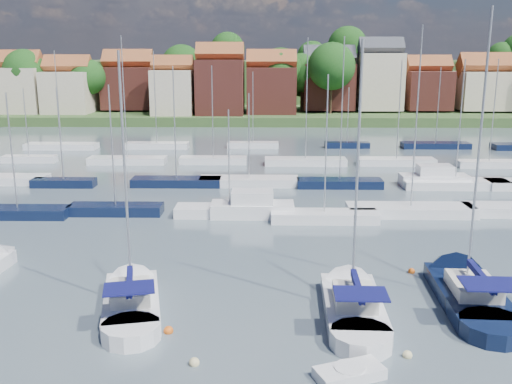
{
  "coord_description": "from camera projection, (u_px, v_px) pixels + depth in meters",
  "views": [
    {
      "loc": [
        -4.23,
        -26.61,
        13.28
      ],
      "look_at": [
        -4.91,
        14.0,
        3.58
      ],
      "focal_mm": 40.0,
      "sensor_mm": 36.0,
      "label": 1
    }
  ],
  "objects": [
    {
      "name": "buoy_c",
      "position": [
        169.0,
        333.0,
        28.1
      ],
      "size": [
        0.48,
        0.48,
        0.48
      ],
      "primitive_type": "sphere",
      "color": "#D85914",
      "rests_on": "ground"
    },
    {
      "name": "buoy_d",
      "position": [
        407.0,
        357.0,
        25.8
      ],
      "size": [
        0.44,
        0.44,
        0.44
      ],
      "primitive_type": "sphere",
      "color": "beige",
      "rests_on": "ground"
    },
    {
      "name": "ground",
      "position": [
        301.0,
        171.0,
        67.79
      ],
      "size": [
        260.0,
        260.0,
        0.0
      ],
      "primitive_type": "plane",
      "color": "#43545B",
      "rests_on": "ground"
    },
    {
      "name": "tender",
      "position": [
        349.0,
        373.0,
        24.06
      ],
      "size": [
        3.19,
        2.31,
        0.63
      ],
      "rotation": [
        0.0,
        0.0,
        0.37
      ],
      "color": "white",
      "rests_on": "ground"
    },
    {
      "name": "sailboat_navy",
      "position": [
        461.0,
        285.0,
        33.02
      ],
      "size": [
        3.94,
        12.56,
        17.13
      ],
      "rotation": [
        0.0,
        0.0,
        1.52
      ],
      "color": "black",
      "rests_on": "ground"
    },
    {
      "name": "marina_field",
      "position": [
        321.0,
        175.0,
        62.94
      ],
      "size": [
        79.62,
        41.41,
        15.93
      ],
      "color": "white",
      "rests_on": "ground"
    },
    {
      "name": "sailboat_left",
      "position": [
        132.0,
        294.0,
        31.73
      ],
      "size": [
        5.11,
        11.18,
        14.74
      ],
      "rotation": [
        0.0,
        0.0,
        1.79
      ],
      "color": "white",
      "rests_on": "ground"
    },
    {
      "name": "sailboat_centre",
      "position": [
        350.0,
        297.0,
        31.34
      ],
      "size": [
        3.4,
        11.35,
        15.3
      ],
      "rotation": [
        0.0,
        0.0,
        1.53
      ],
      "color": "white",
      "rests_on": "ground"
    },
    {
      "name": "far_shore_town",
      "position": [
        289.0,
        88.0,
        156.8
      ],
      "size": [
        212.46,
        90.0,
        22.27
      ],
      "color": "#385128",
      "rests_on": "ground"
    },
    {
      "name": "buoy_b",
      "position": [
        194.0,
        365.0,
        25.17
      ],
      "size": [
        0.48,
        0.48,
        0.48
      ],
      "primitive_type": "sphere",
      "color": "beige",
      "rests_on": "ground"
    },
    {
      "name": "buoy_e",
      "position": [
        411.0,
        273.0,
        35.84
      ],
      "size": [
        0.43,
        0.43,
        0.43
      ],
      "primitive_type": "sphere",
      "color": "#D85914",
      "rests_on": "ground"
    }
  ]
}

